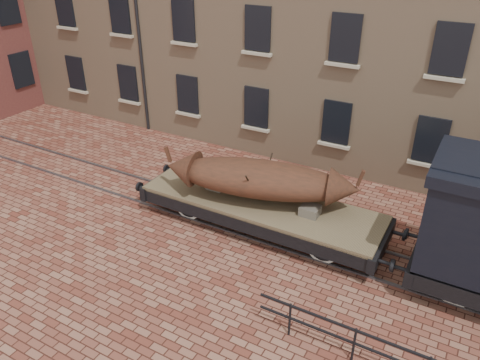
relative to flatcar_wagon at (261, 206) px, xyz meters
The scene contains 4 objects.
ground 0.89m from the flatcar_wagon, behind, with size 90.00×90.00×0.00m, color brown.
rail_track 0.86m from the flatcar_wagon, behind, with size 30.00×1.52×0.06m.
flatcar_wagon is the anchor object (origin of this frame).
iron_boat 1.02m from the flatcar_wagon, behind, with size 6.35×3.02×1.54m.
Camera 1 is at (6.01, -11.67, 8.96)m, focal length 35.00 mm.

